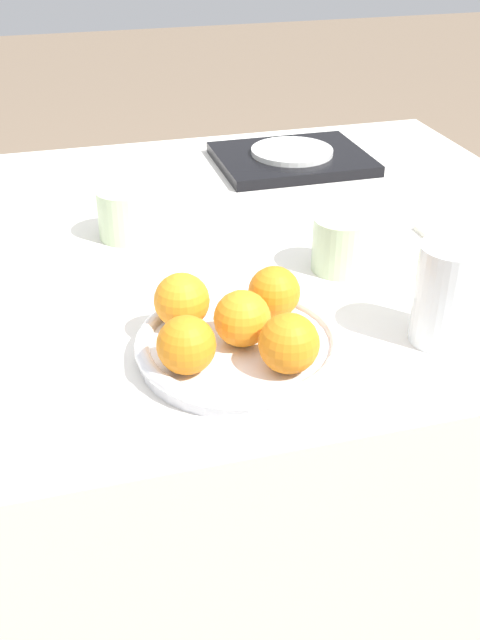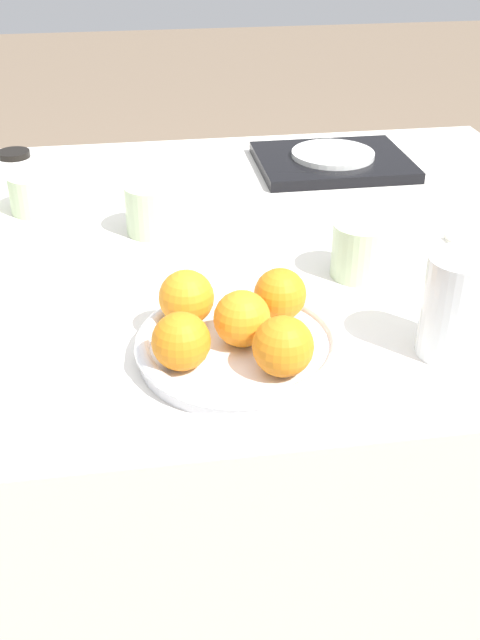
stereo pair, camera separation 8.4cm
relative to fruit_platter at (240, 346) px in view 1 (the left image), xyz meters
name	(u,v)px [view 1 (the left image)]	position (x,y,z in m)	size (l,w,h in m)	color
ground_plane	(233,569)	(0.07, 0.32, -0.77)	(12.00, 12.00, 0.00)	#7A6651
table	(232,427)	(0.07, 0.32, -0.39)	(1.13, 0.99, 0.75)	silver
fruit_platter	(240,346)	(0.00, 0.00, 0.00)	(0.24, 0.24, 0.03)	silver
orange_0	(242,318)	(0.00, 0.00, 0.04)	(0.07, 0.07, 0.07)	orange
orange_1	(186,345)	(-0.07, -0.04, 0.04)	(0.06, 0.06, 0.06)	orange
orange_2	(274,292)	(0.06, 0.05, 0.04)	(0.06, 0.06, 0.06)	orange
orange_3	(182,301)	(-0.06, 0.06, 0.04)	(0.07, 0.07, 0.07)	orange
orange_4	(289,343)	(0.04, -0.07, 0.04)	(0.07, 0.07, 0.07)	orange
water_glass	(447,294)	(0.24, -0.03, 0.05)	(0.08, 0.08, 0.12)	silver
serving_tray	(292,159)	(0.27, 0.61, 0.00)	(0.28, 0.23, 0.02)	black
side_plate	(292,151)	(0.27, 0.61, 0.01)	(0.16, 0.16, 0.01)	silver
cup_1	(125,214)	(-0.08, 0.36, 0.02)	(0.08, 0.08, 0.08)	#B7CC9E
cup_2	(341,244)	(0.20, 0.18, 0.02)	(0.08, 0.08, 0.08)	#B7CC9E
napkin	(467,237)	(0.42, 0.22, -0.01)	(0.12, 0.11, 0.01)	silver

